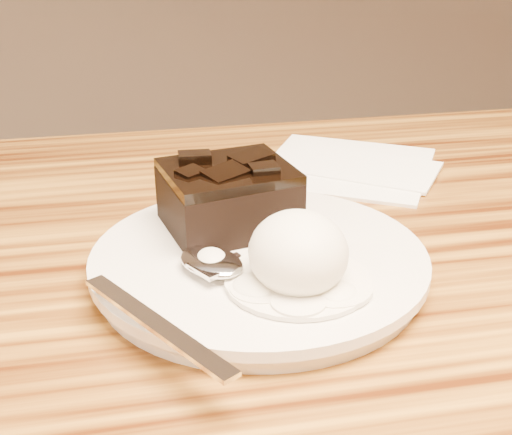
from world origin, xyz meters
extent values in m
cylinder|color=silver|center=(-0.01, 0.06, 0.76)|extent=(0.22, 0.22, 0.02)
cube|color=black|center=(-0.02, 0.10, 0.79)|extent=(0.10, 0.09, 0.04)
ellipsoid|color=white|center=(0.00, 0.02, 0.79)|extent=(0.06, 0.06, 0.05)
cylinder|color=white|center=(0.00, 0.02, 0.77)|extent=(0.09, 0.09, 0.00)
cube|color=white|center=(0.11, 0.25, 0.75)|extent=(0.20, 0.20, 0.01)
cube|color=black|center=(-0.03, 0.01, 0.77)|extent=(0.01, 0.01, 0.00)
cube|color=black|center=(-0.03, 0.06, 0.77)|extent=(0.01, 0.01, 0.00)
camera|label=1|loc=(-0.10, -0.35, 0.99)|focal=50.06mm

